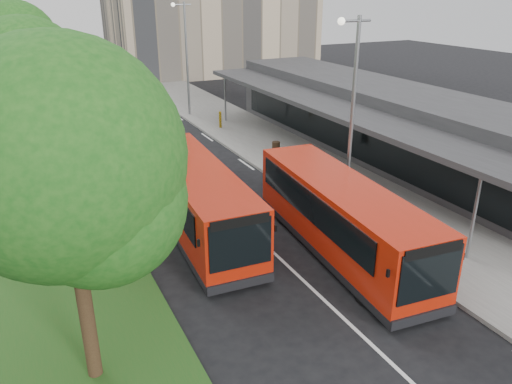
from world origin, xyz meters
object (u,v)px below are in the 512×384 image
(lamp_post_far, at_px, (185,52))
(bus_second, at_px, (196,199))
(tree_mid, at_px, (29,88))
(litter_bin, at_px, (276,149))
(tree_near, at_px, (64,174))
(bollard, at_px, (220,120))
(tree_far, at_px, (16,51))
(car_near, at_px, (116,77))
(car_far, at_px, (75,74))
(lamp_post_near, at_px, (351,108))
(bus_main, at_px, (341,218))

(lamp_post_far, xyz_separation_m, bus_second, (-6.02, -18.51, -3.32))
(tree_mid, bearing_deg, litter_bin, 5.55)
(tree_near, xyz_separation_m, litter_bin, (12.31, 13.20, -4.87))
(lamp_post_far, relative_size, bollard, 7.22)
(tree_far, height_order, car_near, tree_far)
(tree_far, distance_m, car_far, 23.36)
(bus_second, height_order, car_near, bus_second)
(tree_mid, height_order, tree_far, tree_far)
(bus_second, distance_m, car_near, 35.40)
(bollard, bearing_deg, bus_second, -115.82)
(tree_near, bearing_deg, lamp_post_far, 65.96)
(tree_mid, height_order, bollard, tree_mid)
(lamp_post_near, relative_size, bus_second, 0.82)
(car_near, bearing_deg, lamp_post_near, -103.58)
(tree_mid, height_order, car_near, tree_mid)
(bollard, bearing_deg, lamp_post_near, -92.61)
(car_near, bearing_deg, bollard, -99.51)
(tree_near, height_order, lamp_post_far, tree_near)
(bus_second, height_order, car_far, bus_second)
(bus_main, distance_m, litter_bin, 11.15)
(bus_second, relative_size, litter_bin, 11.98)
(bus_main, xyz_separation_m, car_far, (-3.45, 43.57, -0.84))
(tree_mid, relative_size, litter_bin, 9.96)
(bollard, height_order, car_far, bollard)
(bus_second, xyz_separation_m, car_far, (0.65, 39.65, -0.85))
(litter_bin, relative_size, bollard, 0.74)
(tree_far, distance_m, car_near, 20.43)
(bus_main, height_order, bollard, bus_main)
(tree_far, relative_size, bus_second, 0.87)
(tree_mid, relative_size, car_near, 2.20)
(lamp_post_far, height_order, bus_main, lamp_post_far)
(tree_far, height_order, litter_bin, tree_far)
(litter_bin, height_order, car_far, car_far)
(car_near, relative_size, car_far, 1.11)
(bus_second, bearing_deg, litter_bin, 46.53)
(tree_near, distance_m, car_near, 42.87)
(tree_mid, bearing_deg, bollard, 35.11)
(litter_bin, xyz_separation_m, bollard, (-0.48, 7.12, 0.15))
(tree_mid, relative_size, lamp_post_near, 1.02)
(tree_near, relative_size, tree_mid, 1.03)
(lamp_post_near, relative_size, bollard, 7.22)
(tree_far, height_order, bus_second, tree_far)
(bus_second, bearing_deg, tree_mid, 135.90)
(tree_near, distance_m, tree_mid, 12.00)
(tree_far, bearing_deg, lamp_post_near, -59.71)
(tree_near, xyz_separation_m, bus_main, (9.21, 2.52, -4.03))
(lamp_post_far, xyz_separation_m, bollard, (0.70, -4.63, -4.01))
(lamp_post_far, distance_m, bollard, 6.17)
(tree_mid, xyz_separation_m, bus_main, (9.21, -9.48, -3.86))
(tree_near, height_order, car_near, tree_near)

